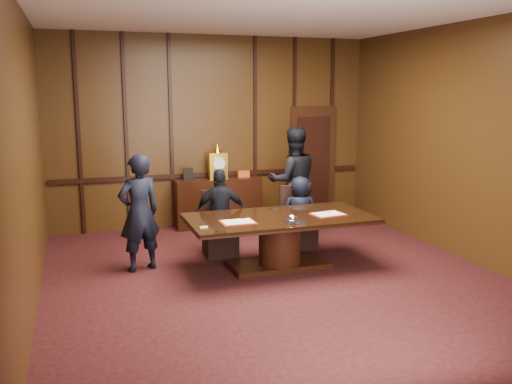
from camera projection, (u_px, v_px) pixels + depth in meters
room at (283, 152)px, 6.98m from camera, size 7.00×7.04×3.50m
sideboard at (218, 200)px, 10.09m from camera, size 1.60×0.45×1.54m
conference_table at (280, 233)px, 7.67m from camera, size 2.62×1.32×0.76m
folder_left at (238, 222)px, 7.26m from camera, size 0.46×0.33×0.02m
folder_right at (328, 214)px, 7.72m from camera, size 0.50×0.39×0.02m
inkstand at (292, 220)px, 7.20m from camera, size 0.20×0.14×0.12m
notepad at (204, 227)px, 6.98m from camera, size 0.10×0.08×0.01m
chair_left at (220, 236)px, 8.33m from camera, size 0.49×0.49×0.99m
chair_right at (298, 230)px, 8.74m from camera, size 0.50×0.50×0.99m
signatory_left at (221, 213)px, 8.19m from camera, size 0.83×0.45×1.35m
signatory_right at (300, 213)px, 8.61m from camera, size 0.65×0.51×1.18m
witness_left at (139, 213)px, 7.54m from camera, size 0.69×0.56×1.65m
witness_right at (293, 181)px, 9.53m from camera, size 0.99×0.81×1.88m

